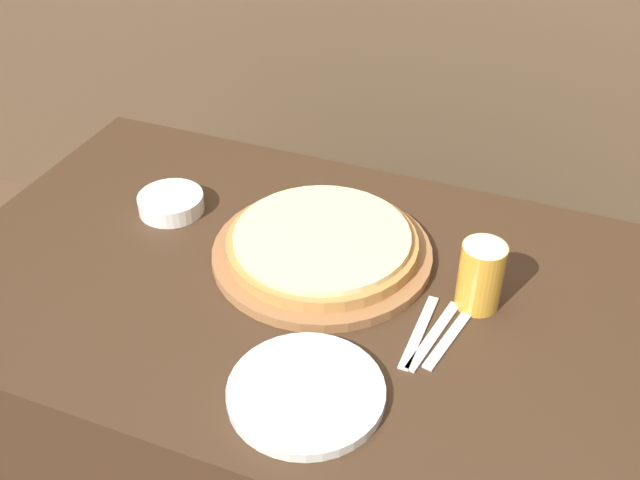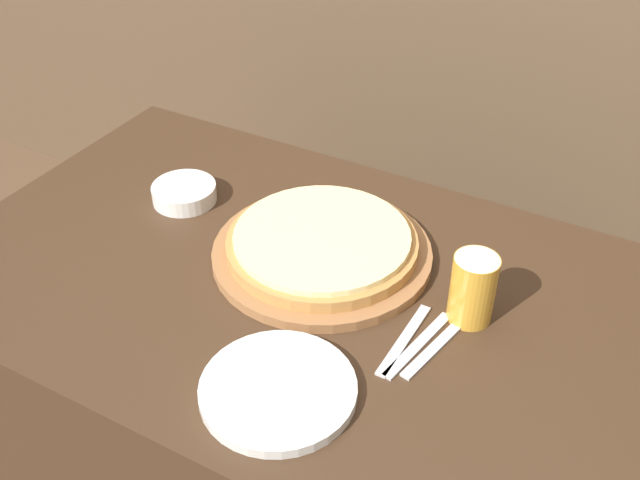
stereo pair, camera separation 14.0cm
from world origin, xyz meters
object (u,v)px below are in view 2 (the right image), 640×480
at_px(pizza_on_board, 320,246).
at_px(dinner_knife, 418,345).
at_px(beer_glass, 473,286).
at_px(fork, 404,340).
at_px(spoon, 432,350).
at_px(side_bowl, 184,193).
at_px(dinner_plate, 278,390).

bearing_deg(pizza_on_board, dinner_knife, -26.88).
height_order(pizza_on_board, beer_glass, beer_glass).
bearing_deg(beer_glass, fork, -124.08).
bearing_deg(fork, spoon, -0.00).
distance_m(side_bowl, spoon, 0.65).
distance_m(fork, dinner_knife, 0.02).
bearing_deg(pizza_on_board, fork, -29.31).
bearing_deg(spoon, dinner_knife, 180.00).
xyz_separation_m(pizza_on_board, spoon, (0.28, -0.13, -0.02)).
relative_size(beer_glass, side_bowl, 0.94).
height_order(pizza_on_board, spoon, pizza_on_board).
xyz_separation_m(dinner_plate, side_bowl, (-0.45, 0.36, 0.01)).
bearing_deg(beer_glass, spoon, -102.18).
distance_m(beer_glass, dinner_knife, 0.14).
xyz_separation_m(dinner_plate, spoon, (0.17, 0.20, -0.01)).
relative_size(beer_glass, spoon, 0.80).
height_order(dinner_knife, spoon, same).
distance_m(dinner_plate, dinner_knife, 0.25).
bearing_deg(side_bowl, beer_glass, -4.67).
distance_m(fork, spoon, 0.05).
relative_size(fork, spoon, 1.17).
height_order(dinner_plate, side_bowl, side_bowl).
xyz_separation_m(side_bowl, fork, (0.58, -0.16, -0.02)).
bearing_deg(pizza_on_board, dinner_plate, -71.80).
distance_m(pizza_on_board, dinner_plate, 0.35).
bearing_deg(spoon, dinner_plate, -130.99).
bearing_deg(fork, pizza_on_board, 150.69).
height_order(dinner_plate, fork, dinner_plate).
xyz_separation_m(beer_glass, side_bowl, (-0.65, 0.05, -0.05)).
distance_m(pizza_on_board, fork, 0.27).
bearing_deg(spoon, side_bowl, 165.51).
bearing_deg(pizza_on_board, side_bowl, 174.80).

